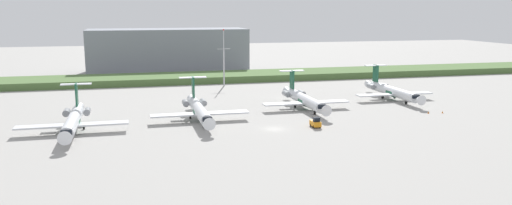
% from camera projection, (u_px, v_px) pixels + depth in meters
% --- Properties ---
extents(ground_plane, '(500.00, 500.00, 0.00)m').
position_uv_depth(ground_plane, '(244.00, 104.00, 139.72)').
color(ground_plane, '#9E9B96').
extents(grass_berm, '(320.00, 20.00, 2.40)m').
position_uv_depth(grass_berm, '(214.00, 77.00, 187.15)').
color(grass_berm, '#4C6B38').
rests_on(grass_berm, ground).
extents(regional_jet_nearest, '(22.81, 31.00, 9.00)m').
position_uv_depth(regional_jet_nearest, '(73.00, 120.00, 107.96)').
color(regional_jet_nearest, silver).
rests_on(regional_jet_nearest, ground).
extents(regional_jet_second, '(22.81, 31.00, 9.00)m').
position_uv_depth(regional_jet_second, '(199.00, 110.00, 119.39)').
color(regional_jet_second, silver).
rests_on(regional_jet_second, ground).
extents(regional_jet_third, '(22.81, 31.00, 9.00)m').
position_uv_depth(regional_jet_third, '(304.00, 99.00, 133.29)').
color(regional_jet_third, silver).
rests_on(regional_jet_third, ground).
extents(regional_jet_fourth, '(22.81, 31.00, 9.00)m').
position_uv_depth(regional_jet_fourth, '(392.00, 91.00, 146.90)').
color(regional_jet_fourth, silver).
rests_on(regional_jet_fourth, ground).
extents(antenna_mast, '(4.40, 0.50, 19.29)m').
position_uv_depth(antenna_mast, '(224.00, 62.00, 172.28)').
color(antenna_mast, '#B2B2B7').
rests_on(antenna_mast, ground).
extents(distant_hangar, '(65.38, 22.75, 17.74)m').
position_uv_depth(distant_hangar, '(168.00, 50.00, 214.00)').
color(distant_hangar, gray).
rests_on(distant_hangar, ground).
extents(baggage_tug, '(1.72, 3.20, 2.30)m').
position_uv_depth(baggage_tug, '(316.00, 123.00, 112.47)').
color(baggage_tug, orange).
rests_on(baggage_tug, ground).
extents(safety_cone_front_marker, '(0.44, 0.44, 0.55)m').
position_uv_depth(safety_cone_front_marker, '(428.00, 112.00, 127.41)').
color(safety_cone_front_marker, orange).
rests_on(safety_cone_front_marker, ground).
extents(safety_cone_mid_marker, '(0.44, 0.44, 0.55)m').
position_uv_depth(safety_cone_mid_marker, '(443.00, 112.00, 127.90)').
color(safety_cone_mid_marker, orange).
rests_on(safety_cone_mid_marker, ground).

